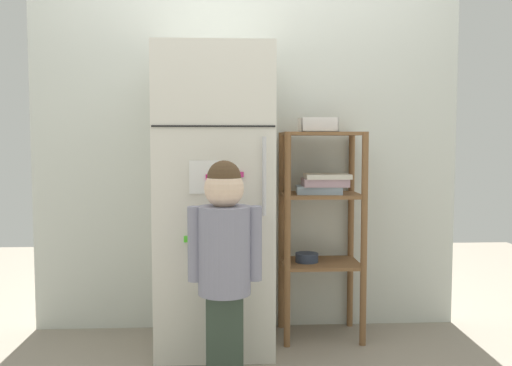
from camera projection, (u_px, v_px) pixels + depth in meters
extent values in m
plane|color=gray|center=(250.00, 345.00, 3.11)|extent=(6.00, 6.00, 0.00)
cube|color=silver|center=(247.00, 152.00, 3.36)|extent=(2.54, 0.03, 2.12)
cube|color=silver|center=(215.00, 199.00, 3.06)|extent=(0.62, 0.58, 1.62)
cube|color=black|center=(214.00, 126.00, 2.74)|extent=(0.60, 0.01, 0.01)
cylinder|color=silver|center=(264.00, 176.00, 2.75)|extent=(0.02, 0.02, 0.39)
cube|color=white|center=(205.00, 177.00, 2.75)|extent=(0.16, 0.01, 0.16)
cube|color=#CF317D|center=(241.00, 175.00, 2.76)|extent=(0.03, 0.01, 0.03)
cube|color=#CD196F|center=(210.00, 178.00, 2.75)|extent=(0.04, 0.01, 0.04)
cube|color=#55F02E|center=(187.00, 239.00, 2.77)|extent=(0.03, 0.01, 0.03)
cube|color=#344337|center=(225.00, 339.00, 2.60)|extent=(0.17, 0.11, 0.43)
cylinder|color=gray|center=(224.00, 250.00, 2.57)|extent=(0.24, 0.24, 0.41)
sphere|color=gray|center=(224.00, 207.00, 2.63)|extent=(0.11, 0.11, 0.11)
sphere|color=beige|center=(224.00, 188.00, 2.55)|extent=(0.18, 0.18, 0.18)
sphere|color=#4C3823|center=(224.00, 177.00, 2.55)|extent=(0.15, 0.15, 0.15)
cylinder|color=gray|center=(195.00, 244.00, 2.56)|extent=(0.07, 0.07, 0.34)
cylinder|color=gray|center=(253.00, 243.00, 2.58)|extent=(0.07, 0.07, 0.34)
cylinder|color=brown|center=(287.00, 241.00, 3.04)|extent=(0.04, 0.04, 1.18)
cylinder|color=brown|center=(364.00, 240.00, 3.06)|extent=(0.04, 0.04, 1.18)
cylinder|color=brown|center=(281.00, 231.00, 3.36)|extent=(0.04, 0.04, 1.18)
cylinder|color=brown|center=(351.00, 230.00, 3.39)|extent=(0.04, 0.04, 1.18)
cube|color=brown|center=(322.00, 134.00, 3.17)|extent=(0.44, 0.34, 0.02)
cube|color=brown|center=(321.00, 195.00, 3.20)|extent=(0.44, 0.34, 0.02)
cube|color=brown|center=(321.00, 263.00, 3.23)|extent=(0.44, 0.34, 0.02)
cube|color=#99B2C6|center=(319.00, 190.00, 3.19)|extent=(0.27, 0.22, 0.04)
cube|color=#B293A3|center=(325.00, 182.00, 3.18)|extent=(0.26, 0.21, 0.04)
cube|color=silver|center=(327.00, 176.00, 3.17)|extent=(0.26, 0.20, 0.03)
cylinder|color=#2D384C|center=(307.00, 258.00, 3.22)|extent=(0.13, 0.13, 0.05)
cube|color=white|center=(318.00, 132.00, 3.19)|extent=(0.21, 0.17, 0.01)
cube|color=white|center=(320.00, 125.00, 3.10)|extent=(0.21, 0.01, 0.08)
cube|color=white|center=(315.00, 125.00, 3.27)|extent=(0.21, 0.01, 0.08)
cube|color=white|center=(300.00, 125.00, 3.18)|extent=(0.01, 0.17, 0.08)
cube|color=white|center=(335.00, 125.00, 3.19)|extent=(0.01, 0.17, 0.08)
sphere|color=maroon|center=(324.00, 125.00, 3.16)|extent=(0.07, 0.07, 0.07)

